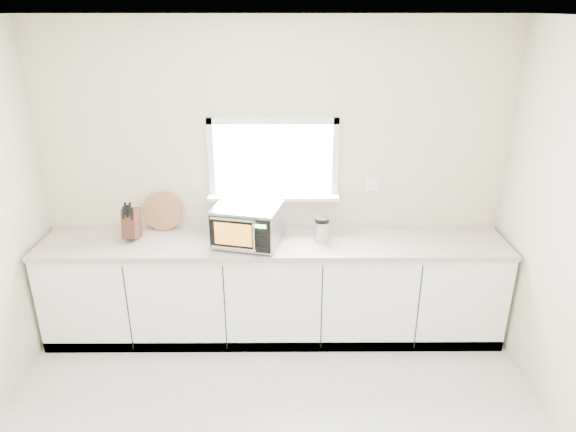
{
  "coord_description": "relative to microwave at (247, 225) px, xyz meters",
  "views": [
    {
      "loc": [
        0.1,
        -2.23,
        2.75
      ],
      "look_at": [
        0.12,
        1.55,
        1.2
      ],
      "focal_mm": 32.0,
      "sensor_mm": 36.0,
      "label": 1
    }
  ],
  "objects": [
    {
      "name": "back_wall",
      "position": [
        0.21,
        0.37,
        0.27
      ],
      "size": [
        4.0,
        0.17,
        2.7
      ],
      "color": "beige",
      "rests_on": "ground"
    },
    {
      "name": "cabinets",
      "position": [
        0.21,
        0.07,
        -0.65
      ],
      "size": [
        3.92,
        0.6,
        0.88
      ],
      "primitive_type": "cube",
      "color": "white",
      "rests_on": "ground"
    },
    {
      "name": "countertop",
      "position": [
        0.21,
        0.06,
        -0.19
      ],
      "size": [
        3.92,
        0.64,
        0.04
      ],
      "primitive_type": "cube",
      "color": "beige",
      "rests_on": "cabinets"
    },
    {
      "name": "microwave",
      "position": [
        0.0,
        0.0,
        0.0
      ],
      "size": [
        0.6,
        0.51,
        0.33
      ],
      "rotation": [
        0.0,
        0.0,
        -0.23
      ],
      "color": "black",
      "rests_on": "countertop"
    },
    {
      "name": "knife_block",
      "position": [
        -0.98,
        0.11,
        -0.03
      ],
      "size": [
        0.12,
        0.24,
        0.35
      ],
      "rotation": [
        0.0,
        0.0,
        -0.04
      ],
      "color": "#4C281B",
      "rests_on": "countertop"
    },
    {
      "name": "cutting_board",
      "position": [
        -0.76,
        0.31,
        -0.0
      ],
      "size": [
        0.34,
        0.08,
        0.34
      ],
      "primitive_type": "cylinder",
      "rotation": [
        1.4,
        0.0,
        0.0
      ],
      "color": "#AB7842",
      "rests_on": "countertop"
    },
    {
      "name": "coffee_grinder",
      "position": [
        0.62,
        0.06,
        -0.07
      ],
      "size": [
        0.14,
        0.14,
        0.22
      ],
      "rotation": [
        0.0,
        0.0,
        0.13
      ],
      "color": "#ADAFB4",
      "rests_on": "countertop"
    }
  ]
}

